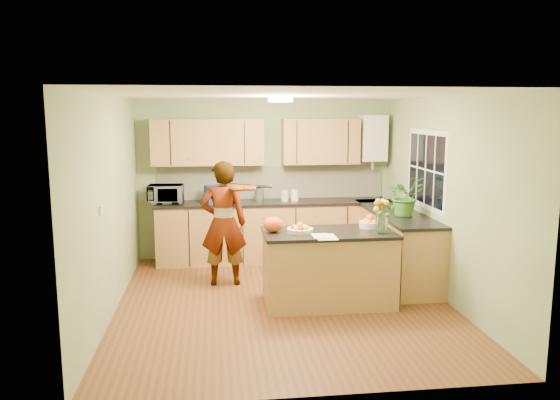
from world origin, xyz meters
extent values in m
plane|color=brown|center=(0.00, 0.00, 0.00)|extent=(4.50, 4.50, 0.00)
cube|color=white|center=(0.00, 0.00, 2.50)|extent=(4.00, 4.50, 0.02)
cube|color=gray|center=(0.00, 2.25, 1.25)|extent=(4.00, 0.02, 2.50)
cube|color=gray|center=(0.00, -2.25, 1.25)|extent=(4.00, 0.02, 2.50)
cube|color=gray|center=(-2.00, 0.00, 1.25)|extent=(0.02, 4.50, 2.50)
cube|color=gray|center=(2.00, 0.00, 1.25)|extent=(0.02, 4.50, 2.50)
cube|color=#AA6F44|center=(0.10, 1.95, 0.45)|extent=(3.60, 0.60, 0.90)
cube|color=black|center=(0.10, 1.94, 0.92)|extent=(3.64, 0.62, 0.04)
cube|color=#AA6F44|center=(1.70, 0.85, 0.45)|extent=(0.60, 2.20, 0.90)
cube|color=black|center=(1.69, 0.85, 0.92)|extent=(0.62, 2.24, 0.04)
cube|color=white|center=(0.10, 2.23, 1.20)|extent=(3.60, 0.02, 0.52)
cube|color=#AA6F44|center=(-0.90, 2.08, 1.85)|extent=(1.70, 0.34, 0.70)
cube|color=#AA6F44|center=(0.85, 2.08, 1.85)|extent=(1.20, 0.34, 0.70)
cube|color=white|center=(1.70, 2.09, 1.90)|extent=(0.40, 0.30, 0.72)
cylinder|color=#B1B2B6|center=(1.70, 2.09, 1.50)|extent=(0.06, 0.06, 0.20)
cube|color=white|center=(1.99, 0.60, 1.55)|extent=(0.01, 1.30, 1.05)
cube|color=black|center=(1.99, 0.60, 1.55)|extent=(0.01, 1.18, 0.92)
cube|color=white|center=(-1.99, -0.60, 1.30)|extent=(0.02, 0.09, 0.09)
cylinder|color=#FFEABF|center=(0.00, 0.30, 2.46)|extent=(0.30, 0.30, 0.06)
cylinder|color=white|center=(0.00, 0.30, 2.49)|extent=(0.10, 0.10, 0.02)
cube|color=#AA6F44|center=(0.53, -0.10, 0.43)|extent=(1.53, 0.77, 0.86)
cube|color=black|center=(0.53, -0.10, 0.88)|extent=(1.57, 0.80, 0.04)
cylinder|color=beige|center=(0.18, -0.10, 0.92)|extent=(0.31, 0.31, 0.05)
cylinder|color=beige|center=(1.08, 0.05, 0.94)|extent=(0.27, 0.27, 0.08)
cylinder|color=silver|center=(1.13, -0.28, 1.01)|extent=(0.11, 0.11, 0.23)
ellipsoid|color=#DF5312|center=(-0.13, -0.05, 0.99)|extent=(0.28, 0.25, 0.18)
cube|color=white|center=(0.43, -0.40, 0.91)|extent=(0.23, 0.32, 0.01)
imported|color=#E8A98E|center=(-0.70, 0.81, 0.84)|extent=(0.62, 0.42, 1.68)
imported|color=white|center=(-1.55, 1.94, 1.08)|extent=(0.53, 0.37, 0.28)
cube|color=navy|center=(-0.78, 1.96, 1.07)|extent=(0.39, 0.33, 0.26)
cylinder|color=#B1B2B6|center=(-0.12, 1.98, 1.04)|extent=(0.15, 0.15, 0.20)
sphere|color=black|center=(-0.12, 1.98, 1.18)|extent=(0.07, 0.07, 0.07)
cylinder|color=beige|center=(0.27, 1.94, 1.02)|extent=(0.11, 0.11, 0.17)
cylinder|color=white|center=(0.42, 1.93, 1.03)|extent=(0.15, 0.15, 0.18)
imported|color=#3A7727|center=(1.70, 0.54, 1.21)|extent=(0.57, 0.52, 0.54)
camera|label=1|loc=(-0.82, -6.35, 2.31)|focal=35.00mm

